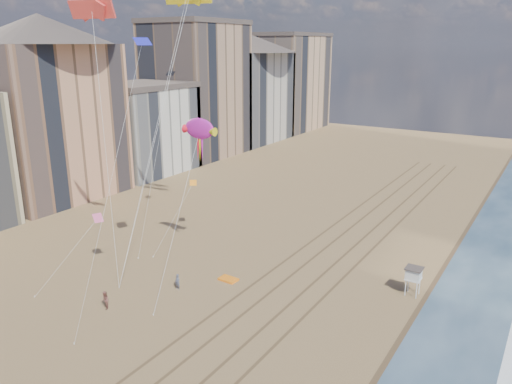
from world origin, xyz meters
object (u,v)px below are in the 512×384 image
show_kite (199,129)px  kite_flyer_a (178,282)px  lifeguard_stand (414,274)px  kite_flyer_b (105,300)px  grounded_kite (228,279)px

show_kite → kite_flyer_a: 15.91m
lifeguard_stand → kite_flyer_a: lifeguard_stand is taller
kite_flyer_a → kite_flyer_b: 7.37m
grounded_kite → kite_flyer_a: kite_flyer_a is taller
show_kite → kite_flyer_a: size_ratio=11.39×
lifeguard_stand → show_kite: 26.16m
grounded_kite → kite_flyer_b: kite_flyer_b is taller
lifeguard_stand → kite_flyer_b: lifeguard_stand is taller
grounded_kite → kite_flyer_b: (-6.43, -11.02, 0.77)m
kite_flyer_b → kite_flyer_a: bearing=108.2°
grounded_kite → show_kite: bearing=162.9°
lifeguard_stand → kite_flyer_b: 29.92m
lifeguard_stand → show_kite: show_kite is taller
show_kite → kite_flyer_b: (-1.89, -12.64, -14.61)m
grounded_kite → kite_flyer_a: size_ratio=1.19×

